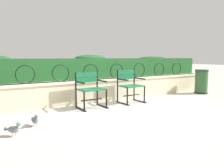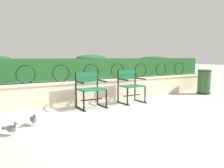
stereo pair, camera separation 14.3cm
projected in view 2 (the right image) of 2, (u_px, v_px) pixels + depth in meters
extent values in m
plane|color=#BCB7AD|center=(114.00, 107.00, 5.18)|extent=(60.00, 60.00, 0.00)
cube|color=beige|center=(97.00, 91.00, 5.89)|extent=(8.41, 0.35, 0.54)
cube|color=beige|center=(97.00, 80.00, 5.86)|extent=(8.41, 0.41, 0.05)
cylinder|color=black|center=(98.00, 79.00, 5.79)|extent=(7.85, 0.02, 0.02)
torus|color=black|center=(26.00, 74.00, 4.86)|extent=(0.42, 0.02, 0.42)
torus|color=black|center=(61.00, 73.00, 5.26)|extent=(0.42, 0.02, 0.42)
torus|color=black|center=(91.00, 72.00, 5.66)|extent=(0.42, 0.02, 0.42)
torus|color=black|center=(118.00, 71.00, 6.07)|extent=(0.42, 0.02, 0.42)
torus|color=black|center=(141.00, 70.00, 6.47)|extent=(0.42, 0.02, 0.42)
torus|color=black|center=(161.00, 69.00, 6.87)|extent=(0.42, 0.02, 0.42)
torus|color=black|center=(179.00, 69.00, 7.27)|extent=(0.42, 0.02, 0.42)
cube|color=#1E5123|center=(89.00, 68.00, 6.26)|extent=(8.24, 0.67, 0.56)
ellipsoid|color=#1B4724|center=(92.00, 58.00, 6.27)|extent=(0.95, 0.61, 0.21)
ellipsoid|color=#1E4F21|center=(155.00, 58.00, 7.47)|extent=(1.06, 0.61, 0.12)
cube|color=#19663D|center=(94.00, 90.00, 4.96)|extent=(0.58, 0.14, 0.03)
cube|color=#19663D|center=(91.00, 89.00, 5.08)|extent=(0.58, 0.14, 0.03)
cube|color=#19663D|center=(89.00, 89.00, 5.19)|extent=(0.58, 0.14, 0.03)
cube|color=#19663D|center=(87.00, 75.00, 5.24)|extent=(0.57, 0.04, 0.11)
cube|color=#19663D|center=(87.00, 80.00, 5.26)|extent=(0.57, 0.04, 0.11)
cylinder|color=black|center=(97.00, 88.00, 5.43)|extent=(0.04, 0.04, 0.83)
cylinder|color=black|center=(106.00, 99.00, 5.09)|extent=(0.04, 0.04, 0.44)
cube|color=black|center=(102.00, 106.00, 5.28)|extent=(0.05, 0.52, 0.02)
cube|color=black|center=(102.00, 81.00, 5.21)|extent=(0.05, 0.40, 0.03)
cylinder|color=black|center=(76.00, 90.00, 5.13)|extent=(0.04, 0.04, 0.83)
cylinder|color=black|center=(84.00, 101.00, 4.79)|extent=(0.04, 0.04, 0.44)
cube|color=black|center=(80.00, 109.00, 4.98)|extent=(0.05, 0.52, 0.02)
cube|color=black|center=(80.00, 82.00, 4.91)|extent=(0.05, 0.40, 0.03)
cylinder|color=black|center=(92.00, 100.00, 5.11)|extent=(0.54, 0.04, 0.03)
cube|color=#19663D|center=(135.00, 87.00, 5.54)|extent=(0.56, 0.13, 0.03)
cube|color=#19663D|center=(132.00, 86.00, 5.65)|extent=(0.56, 0.13, 0.03)
cube|color=#19663D|center=(129.00, 85.00, 5.77)|extent=(0.56, 0.13, 0.03)
cube|color=#19663D|center=(127.00, 72.00, 5.82)|extent=(0.55, 0.04, 0.11)
cube|color=#19663D|center=(127.00, 77.00, 5.83)|extent=(0.55, 0.04, 0.11)
cylinder|color=black|center=(135.00, 85.00, 6.00)|extent=(0.04, 0.04, 0.86)
cylinder|color=black|center=(145.00, 95.00, 5.66)|extent=(0.04, 0.04, 0.44)
cube|color=black|center=(140.00, 101.00, 5.85)|extent=(0.05, 0.52, 0.02)
cube|color=black|center=(141.00, 79.00, 5.78)|extent=(0.04, 0.40, 0.03)
cylinder|color=black|center=(118.00, 86.00, 5.72)|extent=(0.04, 0.04, 0.86)
cylinder|color=black|center=(127.00, 97.00, 5.38)|extent=(0.04, 0.04, 0.44)
cube|color=black|center=(123.00, 103.00, 5.56)|extent=(0.05, 0.52, 0.02)
cube|color=black|center=(123.00, 80.00, 5.49)|extent=(0.04, 0.40, 0.03)
cylinder|color=black|center=(132.00, 95.00, 5.68)|extent=(0.53, 0.03, 0.03)
ellipsoid|color=gray|center=(11.00, 129.00, 3.32)|extent=(0.20, 0.21, 0.11)
cylinder|color=#2D6B56|center=(15.00, 127.00, 3.29)|extent=(0.07, 0.07, 0.06)
sphere|color=slate|center=(16.00, 123.00, 3.28)|extent=(0.06, 0.06, 0.06)
cone|color=black|center=(18.00, 124.00, 3.27)|extent=(0.03, 0.03, 0.01)
cone|color=#595960|center=(5.00, 128.00, 3.36)|extent=(0.10, 0.10, 0.06)
ellipsoid|color=slate|center=(13.00, 127.00, 3.36)|extent=(0.11, 0.12, 0.07)
ellipsoid|color=slate|center=(9.00, 129.00, 3.28)|extent=(0.11, 0.12, 0.07)
cylinder|color=#C6515B|center=(13.00, 133.00, 3.34)|extent=(0.01, 0.01, 0.05)
cylinder|color=#C6515B|center=(10.00, 134.00, 3.31)|extent=(0.01, 0.01, 0.05)
ellipsoid|color=slate|center=(33.00, 120.00, 3.80)|extent=(0.10, 0.19, 0.11)
cylinder|color=#2D6B56|center=(34.00, 118.00, 3.73)|extent=(0.04, 0.06, 0.06)
sphere|color=#55555D|center=(34.00, 116.00, 3.71)|extent=(0.06, 0.06, 0.06)
cone|color=black|center=(35.00, 116.00, 3.68)|extent=(0.01, 0.02, 0.01)
cone|color=#4A4A52|center=(32.00, 118.00, 3.89)|extent=(0.06, 0.08, 0.06)
ellipsoid|color=#5B5B63|center=(36.00, 119.00, 3.82)|extent=(0.02, 0.14, 0.07)
ellipsoid|color=#5B5B63|center=(31.00, 120.00, 3.78)|extent=(0.02, 0.14, 0.07)
cylinder|color=#C6515B|center=(35.00, 124.00, 3.81)|extent=(0.01, 0.01, 0.05)
cylinder|color=#C6515B|center=(32.00, 124.00, 3.80)|extent=(0.01, 0.01, 0.05)
cylinder|color=#2D562D|center=(204.00, 83.00, 7.08)|extent=(0.40, 0.40, 0.72)
cylinder|color=#203C20|center=(205.00, 71.00, 7.03)|extent=(0.42, 0.42, 0.06)
torus|color=black|center=(203.00, 93.00, 7.12)|extent=(0.44, 0.44, 0.04)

